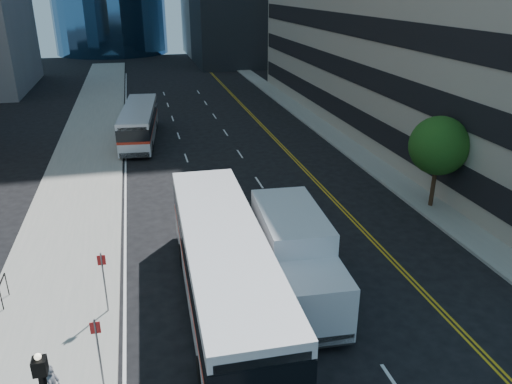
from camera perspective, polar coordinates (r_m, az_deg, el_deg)
ground at (r=19.90m, az=8.87°, el=-13.54°), size 160.00×160.00×0.00m
sidewalk_west at (r=41.56m, az=-18.40°, el=5.23°), size 5.00×90.00×0.15m
sidewalk_east at (r=44.23m, az=7.72°, el=7.19°), size 2.00×90.00×0.15m
street_tree at (r=28.71m, az=20.18°, el=4.98°), size 3.20×3.20×5.10m
bus_front at (r=18.95m, az=-3.69°, el=-8.62°), size 3.12×13.13×3.37m
bus_rear at (r=41.27m, az=-13.20°, el=7.73°), size 3.39×10.82×2.74m
box_truck at (r=19.77m, az=4.58°, el=-7.46°), size 2.82×7.15×3.36m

